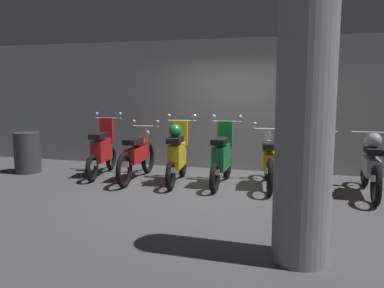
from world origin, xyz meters
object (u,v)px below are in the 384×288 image
object	(u,v)px
motorbike_slot_0	(102,150)
motorbike_slot_2	(177,154)
motorbike_slot_1	(137,155)
trash_bin	(27,153)
motorbike_slot_3	(222,157)
motorbike_slot_5	(318,163)
support_pillar	(305,125)
motorbike_slot_4	(269,160)
motorbike_slot_6	(371,165)

from	to	relation	value
motorbike_slot_0	motorbike_slot_2	xyz separation A→B (m)	(1.70, -0.22, 0.04)
motorbike_slot_1	trash_bin	size ratio (longest dim) A/B	2.25
motorbike_slot_3	motorbike_slot_5	bearing A→B (deg)	-2.79
motorbike_slot_0	motorbike_slot_3	world-z (taller)	same
motorbike_slot_2	motorbike_slot_5	world-z (taller)	motorbike_slot_2
support_pillar	motorbike_slot_2	bearing A→B (deg)	127.83
motorbike_slot_1	support_pillar	bearing A→B (deg)	-43.82
motorbike_slot_4	trash_bin	size ratio (longest dim) A/B	2.25
motorbike_slot_1	motorbike_slot_2	bearing A→B (deg)	-3.79
motorbike_slot_6	support_pillar	distance (m)	3.31
trash_bin	motorbike_slot_6	bearing A→B (deg)	-0.14
motorbike_slot_4	support_pillar	distance (m)	3.35
motorbike_slot_2	motorbike_slot_5	bearing A→B (deg)	-0.46
motorbike_slot_0	motorbike_slot_6	size ratio (longest dim) A/B	0.86
motorbike_slot_5	trash_bin	xyz separation A→B (m)	(-5.95, 0.05, -0.09)
motorbike_slot_0	support_pillar	bearing A→B (deg)	-38.56
motorbike_slot_3	motorbike_slot_6	distance (m)	2.55
motorbike_slot_0	motorbike_slot_1	xyz separation A→B (m)	(0.85, -0.17, -0.04)
motorbike_slot_2	motorbike_slot_4	distance (m)	1.71
motorbike_slot_1	motorbike_slot_3	world-z (taller)	motorbike_slot_3
motorbike_slot_3	motorbike_slot_6	bearing A→B (deg)	-1.01
motorbike_slot_2	support_pillar	size ratio (longest dim) A/B	0.59
motorbike_slot_4	support_pillar	size ratio (longest dim) A/B	0.68
motorbike_slot_2	support_pillar	world-z (taller)	support_pillar
motorbike_slot_4	motorbike_slot_0	bearing A→B (deg)	179.28
motorbike_slot_2	trash_bin	world-z (taller)	motorbike_slot_2
motorbike_slot_0	motorbike_slot_5	size ratio (longest dim) A/B	0.86
motorbike_slot_3	motorbike_slot_4	xyz separation A→B (m)	(0.85, 0.12, -0.04)
motorbike_slot_0	motorbike_slot_1	distance (m)	0.87
motorbike_slot_3	motorbike_slot_4	bearing A→B (deg)	8.06
motorbike_slot_0	motorbike_slot_5	world-z (taller)	motorbike_slot_0
support_pillar	trash_bin	xyz separation A→B (m)	(-5.70, 3.01, -1.00)
motorbike_slot_0	motorbike_slot_6	distance (m)	5.11
motorbike_slot_3	motorbike_slot_5	xyz separation A→B (m)	(1.70, -0.08, -0.00)
motorbike_slot_1	support_pillar	size ratio (longest dim) A/B	0.68
motorbike_slot_0	motorbike_slot_6	world-z (taller)	motorbike_slot_0
motorbike_slot_1	support_pillar	world-z (taller)	support_pillar
motorbike_slot_3	support_pillar	world-z (taller)	support_pillar
support_pillar	motorbike_slot_3	bearing A→B (deg)	115.63
motorbike_slot_5	motorbike_slot_0	bearing A→B (deg)	176.70
motorbike_slot_1	motorbike_slot_5	size ratio (longest dim) A/B	1.00
motorbike_slot_2	motorbike_slot_6	size ratio (longest dim) A/B	0.86
support_pillar	trash_bin	distance (m)	6.52
support_pillar	motorbike_slot_6	bearing A→B (deg)	69.93
motorbike_slot_4	motorbike_slot_6	distance (m)	1.71
motorbike_slot_0	motorbike_slot_4	world-z (taller)	motorbike_slot_0
motorbike_slot_5	trash_bin	distance (m)	5.95
trash_bin	motorbike_slot_3	bearing A→B (deg)	0.38
motorbike_slot_5	motorbike_slot_6	xyz separation A→B (m)	(0.85, 0.04, 0.00)
support_pillar	trash_bin	world-z (taller)	support_pillar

